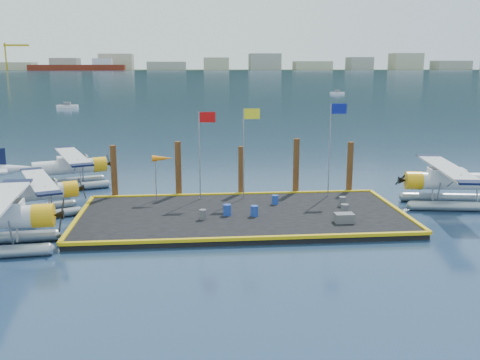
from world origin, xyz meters
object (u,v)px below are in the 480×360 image
(drum_5, at_px, (275,200))
(flagpole_blue, at_px, (333,136))
(seaplane_c, at_px, (68,169))
(flagpole_yellow, at_px, (247,139))
(drum_1, at_px, (254,211))
(drum_0, at_px, (227,210))
(flagpole_red, at_px, (202,142))
(piling_4, at_px, (350,169))
(drum_3, at_px, (203,214))
(crate, at_px, (344,218))
(piling_0, at_px, (114,173))
(piling_2, at_px, (241,172))
(windsock, at_px, (162,159))
(piling_3, at_px, (296,168))
(seaplane_b, at_px, (34,195))
(drum_4, at_px, (342,201))
(seaplane_d, at_px, (452,184))
(piling_1, at_px, (178,171))
(drum_2, at_px, (345,209))

(drum_5, distance_m, flagpole_blue, 6.11)
(seaplane_c, xyz_separation_m, flagpole_yellow, (13.39, -6.08, 3.00))
(drum_1, bearing_deg, drum_0, 168.62)
(seaplane_c, distance_m, flagpole_red, 12.38)
(piling_4, bearing_deg, drum_3, -149.09)
(drum_1, relative_size, crate, 0.59)
(seaplane_c, distance_m, drum_5, 17.08)
(piling_0, xyz_separation_m, piling_2, (9.00, 0.00, -0.10))
(seaplane_c, height_order, drum_0, seaplane_c)
(windsock, distance_m, piling_3, 9.72)
(seaplane_b, bearing_deg, drum_4, 65.13)
(piling_4, bearing_deg, seaplane_b, -170.95)
(drum_1, bearing_deg, piling_2, 91.96)
(seaplane_c, relative_size, seaplane_d, 0.93)
(drum_5, xyz_separation_m, piling_2, (-1.93, 3.43, 1.20))
(drum_4, relative_size, crate, 0.56)
(seaplane_c, relative_size, piling_0, 2.41)
(drum_3, xyz_separation_m, windsock, (-2.57, 4.96, 2.53))
(crate, bearing_deg, flagpole_blue, 82.09)
(windsock, bearing_deg, seaplane_c, 141.56)
(flagpole_blue, height_order, piling_4, flagpole_blue)
(seaplane_b, distance_m, piling_4, 21.84)
(flagpole_red, bearing_deg, windsock, 180.00)
(piling_1, height_order, piling_4, piling_1)
(flagpole_red, distance_m, piling_0, 6.84)
(drum_4, bearing_deg, piling_1, 158.06)
(piling_2, bearing_deg, drum_0, -103.90)
(seaplane_b, relative_size, drum_0, 12.61)
(drum_1, xyz_separation_m, drum_2, (5.59, -0.23, 0.01))
(drum_1, height_order, flagpole_blue, flagpole_blue)
(flagpole_red, xyz_separation_m, piling_1, (-1.71, 1.60, -2.30))
(seaplane_b, height_order, seaplane_c, seaplane_c)
(drum_1, bearing_deg, windsock, 141.58)
(drum_4, xyz_separation_m, crate, (-0.94, -3.66, -0.04))
(flagpole_blue, bearing_deg, piling_1, 171.49)
(seaplane_b, relative_size, piling_2, 2.27)
(flagpole_red, height_order, piling_3, flagpole_red)
(drum_3, distance_m, crate, 8.39)
(windsock, height_order, piling_1, piling_1)
(drum_1, relative_size, piling_4, 0.16)
(drum_0, distance_m, flagpole_red, 5.74)
(seaplane_c, bearing_deg, flagpole_blue, 52.26)
(drum_5, height_order, piling_4, piling_4)
(drum_4, relative_size, flagpole_red, 0.10)
(piling_2, bearing_deg, flagpole_red, -150.20)
(seaplane_b, distance_m, seaplane_c, 7.92)
(drum_1, height_order, flagpole_red, flagpole_red)
(piling_3, bearing_deg, piling_1, 180.00)
(drum_4, relative_size, windsock, 0.20)
(drum_2, bearing_deg, drum_0, 175.56)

